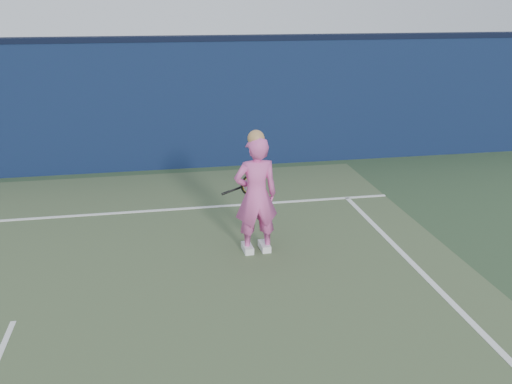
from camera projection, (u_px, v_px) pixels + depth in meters
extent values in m
cube|color=#0D1E3D|center=(70.00, 110.00, 10.46)|extent=(24.00, 0.40, 2.50)
cube|color=black|center=(62.00, 40.00, 10.02)|extent=(24.00, 0.42, 0.10)
imported|color=#E057A8|center=(256.00, 196.00, 7.16)|extent=(0.61, 0.42, 1.61)
sphere|color=tan|center=(256.00, 138.00, 6.90)|extent=(0.22, 0.22, 0.22)
cube|color=white|center=(264.00, 246.00, 7.44)|extent=(0.14, 0.29, 0.10)
cube|color=white|center=(247.00, 248.00, 7.39)|extent=(0.14, 0.29, 0.10)
torus|color=black|center=(250.00, 185.00, 7.57)|extent=(0.29, 0.15, 0.30)
torus|color=yellow|center=(250.00, 185.00, 7.57)|extent=(0.24, 0.11, 0.24)
cylinder|color=beige|center=(250.00, 185.00, 7.57)|extent=(0.24, 0.10, 0.24)
cylinder|color=black|center=(234.00, 190.00, 7.55)|extent=(0.27, 0.07, 0.10)
cylinder|color=black|center=(226.00, 193.00, 7.54)|extent=(0.12, 0.06, 0.06)
cube|color=white|center=(58.00, 217.00, 8.55)|extent=(11.00, 0.08, 0.01)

